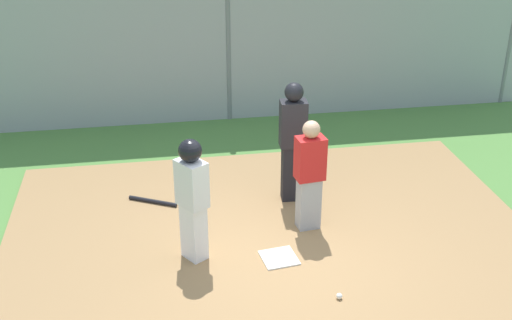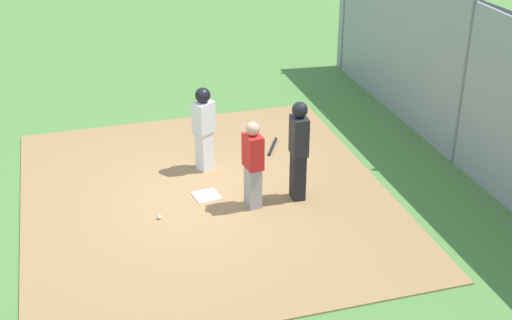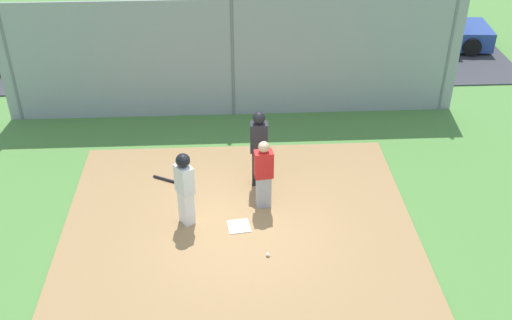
{
  "view_description": "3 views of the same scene",
  "coord_description": "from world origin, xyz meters",
  "px_view_note": "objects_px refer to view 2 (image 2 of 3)",
  "views": [
    {
      "loc": [
        1.45,
        6.9,
        4.8
      ],
      "look_at": [
        0.12,
        -1.09,
        0.93
      ],
      "focal_mm": 45.93,
      "sensor_mm": 36.0,
      "label": 1
    },
    {
      "loc": [
        -10.73,
        2.22,
        6.28
      ],
      "look_at": [
        -0.13,
        -0.88,
        0.7
      ],
      "focal_mm": 49.33,
      "sensor_mm": 36.0,
      "label": 2
    },
    {
      "loc": [
        0.16,
        9.85,
        7.91
      ],
      "look_at": [
        -0.41,
        -1.23,
        0.86
      ],
      "focal_mm": 42.87,
      "sensor_mm": 36.0,
      "label": 3
    }
  ],
  "objects_px": {
    "catcher": "(253,164)",
    "baseball": "(159,217)",
    "baseball_bat": "(273,146)",
    "umpire": "(299,148)",
    "parked_car_dark": "(470,33)",
    "home_plate": "(207,196)",
    "runner": "(204,124)"
  },
  "relations": [
    {
      "from": "umpire",
      "to": "baseball",
      "type": "xyz_separation_m",
      "value": [
        -0.04,
        2.48,
        -0.93
      ]
    },
    {
      "from": "catcher",
      "to": "baseball_bat",
      "type": "bearing_deg",
      "value": -123.22
    },
    {
      "from": "umpire",
      "to": "home_plate",
      "type": "bearing_deg",
      "value": -14.93
    },
    {
      "from": "home_plate",
      "to": "parked_car_dark",
      "type": "relative_size",
      "value": 0.1
    },
    {
      "from": "umpire",
      "to": "baseball_bat",
      "type": "height_order",
      "value": "umpire"
    },
    {
      "from": "catcher",
      "to": "baseball_bat",
      "type": "distance_m",
      "value": 2.48
    },
    {
      "from": "umpire",
      "to": "runner",
      "type": "xyz_separation_m",
      "value": [
        1.56,
        1.33,
        -0.03
      ]
    },
    {
      "from": "umpire",
      "to": "parked_car_dark",
      "type": "relative_size",
      "value": 0.42
    },
    {
      "from": "umpire",
      "to": "baseball",
      "type": "relative_size",
      "value": 24.7
    },
    {
      "from": "runner",
      "to": "parked_car_dark",
      "type": "xyz_separation_m",
      "value": [
        4.82,
        -8.64,
        -0.36
      ]
    },
    {
      "from": "catcher",
      "to": "runner",
      "type": "distance_m",
      "value": 1.69
    },
    {
      "from": "catcher",
      "to": "parked_car_dark",
      "type": "height_order",
      "value": "catcher"
    },
    {
      "from": "baseball_bat",
      "to": "parked_car_dark",
      "type": "distance_m",
      "value": 8.34
    },
    {
      "from": "catcher",
      "to": "umpire",
      "type": "xyz_separation_m",
      "value": [
        0.05,
        -0.83,
        0.15
      ]
    },
    {
      "from": "baseball_bat",
      "to": "baseball",
      "type": "distance_m",
      "value": 3.4
    },
    {
      "from": "home_plate",
      "to": "parked_car_dark",
      "type": "distance_m",
      "value": 10.65
    },
    {
      "from": "parked_car_dark",
      "to": "catcher",
      "type": "bearing_deg",
      "value": 124.01
    },
    {
      "from": "umpire",
      "to": "parked_car_dark",
      "type": "xyz_separation_m",
      "value": [
        6.38,
        -7.31,
        -0.39
      ]
    },
    {
      "from": "catcher",
      "to": "home_plate",
      "type": "bearing_deg",
      "value": -44.93
    },
    {
      "from": "parked_car_dark",
      "to": "runner",
      "type": "bearing_deg",
      "value": 114.89
    },
    {
      "from": "catcher",
      "to": "baseball",
      "type": "height_order",
      "value": "catcher"
    },
    {
      "from": "catcher",
      "to": "baseball_bat",
      "type": "height_order",
      "value": "catcher"
    },
    {
      "from": "runner",
      "to": "baseball",
      "type": "xyz_separation_m",
      "value": [
        -1.59,
        1.15,
        -0.91
      ]
    },
    {
      "from": "baseball",
      "to": "parked_car_dark",
      "type": "bearing_deg",
      "value": -56.76
    },
    {
      "from": "catcher",
      "to": "umpire",
      "type": "distance_m",
      "value": 0.85
    },
    {
      "from": "catcher",
      "to": "baseball",
      "type": "bearing_deg",
      "value": -7.81
    },
    {
      "from": "runner",
      "to": "parked_car_dark",
      "type": "bearing_deg",
      "value": 85.7
    },
    {
      "from": "home_plate",
      "to": "baseball_bat",
      "type": "distance_m",
      "value": 2.34
    },
    {
      "from": "runner",
      "to": "home_plate",
      "type": "bearing_deg",
      "value": -45.04
    },
    {
      "from": "home_plate",
      "to": "catcher",
      "type": "bearing_deg",
      "value": -127.64
    },
    {
      "from": "home_plate",
      "to": "runner",
      "type": "xyz_separation_m",
      "value": [
        1.06,
        -0.22,
        0.93
      ]
    },
    {
      "from": "home_plate",
      "to": "baseball",
      "type": "height_order",
      "value": "baseball"
    }
  ]
}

